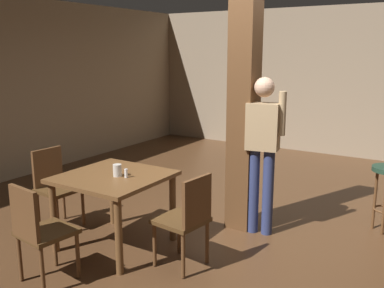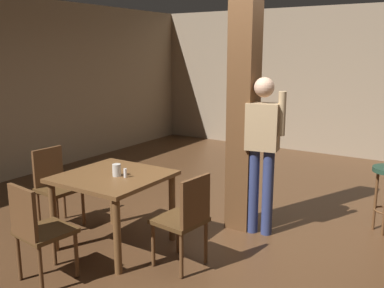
{
  "view_description": "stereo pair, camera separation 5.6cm",
  "coord_description": "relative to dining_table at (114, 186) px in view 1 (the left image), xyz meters",
  "views": [
    {
      "loc": [
        1.87,
        -3.86,
        1.99
      ],
      "look_at": [
        -0.68,
        0.22,
        0.93
      ],
      "focal_mm": 40.0,
      "sensor_mm": 36.0,
      "label": 1
    },
    {
      "loc": [
        1.92,
        -3.83,
        1.99
      ],
      "look_at": [
        -0.68,
        0.22,
        0.93
      ],
      "focal_mm": 40.0,
      "sensor_mm": 36.0,
      "label": 2
    }
  ],
  "objects": [
    {
      "name": "wall_back",
      "position": [
        0.99,
        5.28,
        0.76
      ],
      "size": [
        8.0,
        0.1,
        2.8
      ],
      "primitive_type": "cube",
      "color": "gray",
      "rests_on": "ground_plane"
    },
    {
      "name": "ground_plane",
      "position": [
        0.99,
        0.78,
        -0.64
      ],
      "size": [
        10.8,
        10.8,
        0.0
      ],
      "primitive_type": "plane",
      "color": "#4C301C"
    },
    {
      "name": "chair_east",
      "position": [
        0.88,
        -0.0,
        -0.13
      ],
      "size": [
        0.47,
        0.47,
        0.89
      ],
      "color": "#4C3319",
      "rests_on": "ground_plane"
    },
    {
      "name": "pillar",
      "position": [
        0.88,
        1.15,
        0.76
      ],
      "size": [
        0.28,
        0.28,
        2.8
      ],
      "primitive_type": "cube",
      "color": "brown",
      "rests_on": "ground_plane"
    },
    {
      "name": "salt_shaker",
      "position": [
        0.17,
        -0.0,
        0.17
      ],
      "size": [
        0.03,
        0.03,
        0.09
      ],
      "primitive_type": "cylinder",
      "color": "silver",
      "rests_on": "dining_table"
    },
    {
      "name": "standing_person",
      "position": [
        1.14,
        1.09,
        0.36
      ],
      "size": [
        0.47,
        0.25,
        1.72
      ],
      "color": "tan",
      "rests_on": "ground_plane"
    },
    {
      "name": "dining_table",
      "position": [
        0.0,
        0.0,
        0.0
      ],
      "size": [
        0.99,
        0.99,
        0.76
      ],
      "color": "brown",
      "rests_on": "ground_plane"
    },
    {
      "name": "chair_south",
      "position": [
        -0.04,
        -0.9,
        -0.13
      ],
      "size": [
        0.47,
        0.47,
        0.89
      ],
      "color": "#4C3319",
      "rests_on": "ground_plane"
    },
    {
      "name": "chair_west",
      "position": [
        -0.93,
        0.03,
        -0.13
      ],
      "size": [
        0.45,
        0.45,
        0.89
      ],
      "color": "#4C3319",
      "rests_on": "ground_plane"
    },
    {
      "name": "napkin_cup",
      "position": [
        0.06,
        -0.01,
        0.18
      ],
      "size": [
        0.09,
        0.09,
        0.12
      ],
      "primitive_type": "cylinder",
      "color": "beige",
      "rests_on": "dining_table"
    }
  ]
}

